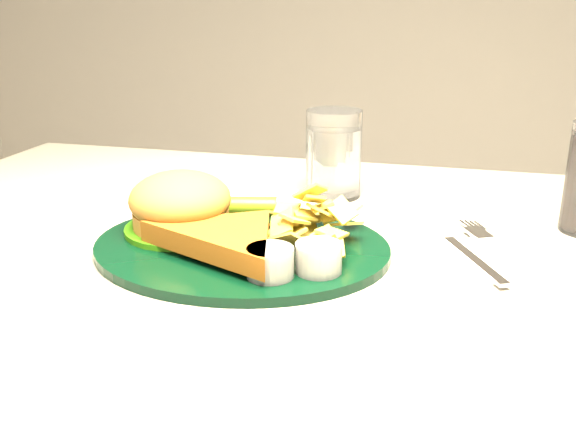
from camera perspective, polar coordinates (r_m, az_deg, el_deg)
name	(u,v)px	position (r m, az deg, el deg)	size (l,w,h in m)	color
dinner_plate	(241,220)	(0.67, -4.22, -0.37)	(0.32, 0.26, 0.07)	black
water_glass	(334,154)	(0.86, 4.08, 5.53)	(0.07, 0.07, 0.12)	white
fork_napkin	(474,257)	(0.69, 16.22, -3.48)	(0.12, 0.16, 0.01)	white
wrapped_straw	(243,196)	(0.86, -4.06, 1.81)	(0.19, 0.07, 0.01)	white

